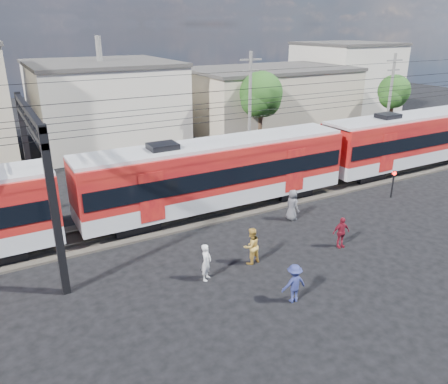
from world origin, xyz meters
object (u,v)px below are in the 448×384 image
(commuter_train, at_px, (220,171))
(pedestrian_a, at_px, (206,262))
(pedestrian_c, at_px, (294,283))
(crossing_signal, at_px, (393,179))
(car_silver, at_px, (413,136))

(commuter_train, distance_m, pedestrian_a, 7.78)
(commuter_train, relative_size, pedestrian_a, 30.27)
(pedestrian_c, height_order, crossing_signal, crossing_signal)
(pedestrian_a, height_order, crossing_signal, crossing_signal)
(commuter_train, xyz_separation_m, car_silver, (23.03, 4.99, -1.76))
(commuter_train, bearing_deg, crossing_signal, -18.89)
(pedestrian_a, bearing_deg, crossing_signal, -31.39)
(pedestrian_a, distance_m, car_silver, 29.46)
(car_silver, bearing_deg, pedestrian_a, 114.99)
(pedestrian_c, height_order, car_silver, pedestrian_c)
(commuter_train, height_order, crossing_signal, commuter_train)
(commuter_train, distance_m, crossing_signal, 11.10)
(commuter_train, bearing_deg, pedestrian_c, -101.02)
(pedestrian_c, bearing_deg, commuter_train, -96.77)
(commuter_train, height_order, pedestrian_c, commuter_train)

